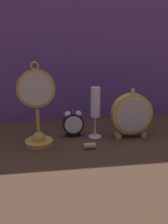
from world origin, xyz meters
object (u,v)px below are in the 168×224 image
object	(u,v)px
alarm_clock_twin_bell	(73,122)
mantel_clock_silver	(132,114)
champagne_flute	(95,106)
wine_cork	(90,146)
pocket_watch_on_stand	(37,112)

from	to	relation	value
alarm_clock_twin_bell	mantel_clock_silver	size ratio (longest dim) A/B	0.54
alarm_clock_twin_bell	mantel_clock_silver	world-z (taller)	mantel_clock_silver
alarm_clock_twin_bell	champagne_flute	bearing A→B (deg)	-11.98
champagne_flute	wine_cork	bearing A→B (deg)	-110.16
pocket_watch_on_stand	mantel_clock_silver	distance (m)	0.37
champagne_flute	alarm_clock_twin_bell	bearing A→B (deg)	168.02
alarm_clock_twin_bell	wine_cork	size ratio (longest dim) A/B	2.58
mantel_clock_silver	wine_cork	size ratio (longest dim) A/B	4.78
alarm_clock_twin_bell	mantel_clock_silver	bearing A→B (deg)	-9.74
mantel_clock_silver	wine_cork	xyz separation A→B (m)	(-0.18, -0.08, -0.09)
champagne_flute	mantel_clock_silver	bearing A→B (deg)	-8.37
pocket_watch_on_stand	champagne_flute	bearing A→B (deg)	10.02
pocket_watch_on_stand	mantel_clock_silver	size ratio (longest dim) A/B	1.55
alarm_clock_twin_bell	wine_cork	bearing A→B (deg)	-68.63
mantel_clock_silver	pocket_watch_on_stand	bearing A→B (deg)	-177.12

